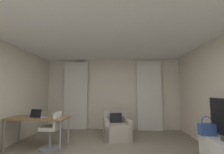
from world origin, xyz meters
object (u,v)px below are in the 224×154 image
Objects in this scene: desk at (39,120)px; desk_chair at (52,132)px; laptop at (38,116)px; armchair at (116,128)px; handbag_primary at (207,129)px.

desk_chair reaches higher than desk.
laptop is at bearing -174.59° from desk_chair.
desk_chair is at bearing -146.93° from armchair.
desk_chair is 0.53m from laptop.
laptop is at bearing -151.30° from armchair.
laptop is (-1.89, -1.03, 0.51)m from armchair.
handbag_primary reaches higher than desk.
handbag_primary reaches higher than desk_chair.
handbag_primary reaches higher than armchair.
armchair is 1.84m from desk_chair.
armchair is at bearing 28.70° from laptop.
desk is 3.91× the size of laptop.
laptop is at bearing 172.93° from handbag_primary.
desk is 3.97× the size of handbag_primary.
handbag_primary is (1.84, -1.50, 0.38)m from armchair.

